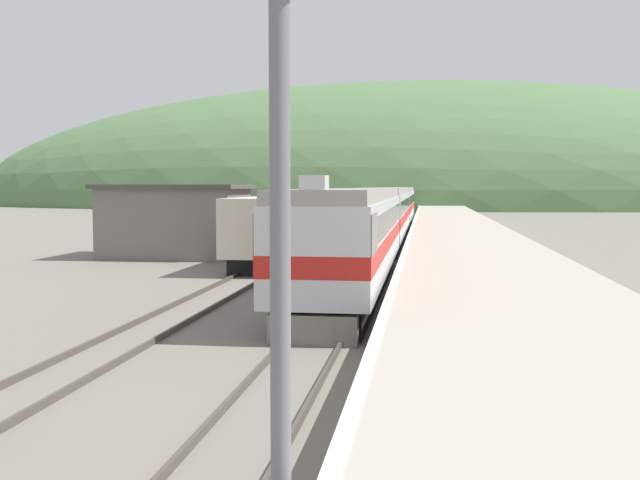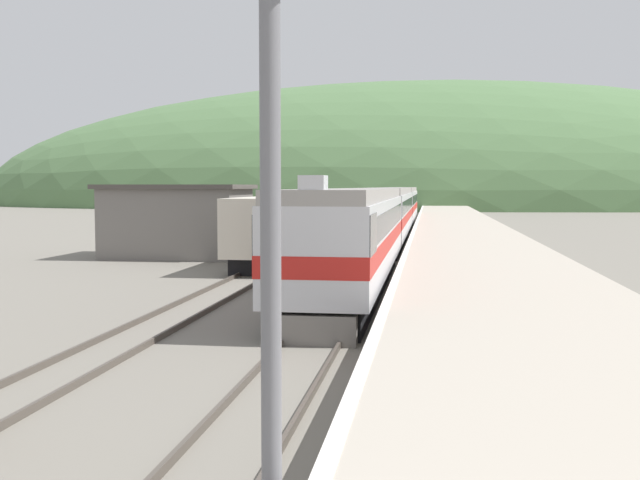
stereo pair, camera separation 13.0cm
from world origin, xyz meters
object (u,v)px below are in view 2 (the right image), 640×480
Objects in this scene: carriage_third at (400,205)px; express_train_lead_car at (352,236)px; carriage_second at (386,214)px; siding_train at (320,218)px; signal_mast_main at (269,8)px.

express_train_lead_car is at bearing -90.00° from carriage_third.
carriage_third is (0.00, 23.51, 0.00)m from carriage_second.
carriage_third is 22.57m from siding_train.
carriage_third is 2.66× the size of signal_mast_main.
carriage_second is (0.00, 22.38, -0.01)m from express_train_lead_car.
express_train_lead_car is 24.28m from siding_train.
carriage_third is at bearing 78.02° from siding_train.
carriage_third is 66.71m from signal_mast_main.
siding_train is at bearing -101.98° from carriage_third.
signal_mast_main is (1.38, -20.70, 3.48)m from express_train_lead_car.
signal_mast_main reaches higher than carriage_second.
siding_train is at bearing 97.76° from signal_mast_main.
express_train_lead_car reaches higher than carriage_third.
carriage_third is at bearing 90.00° from express_train_lead_car.
siding_train is (-4.68, 1.44, -0.33)m from carriage_second.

